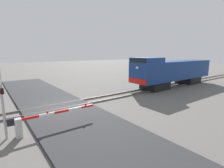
% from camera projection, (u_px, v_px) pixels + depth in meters
% --- Properties ---
extents(ground_plane, '(160.00, 160.00, 0.00)m').
position_uv_depth(ground_plane, '(57.00, 108.00, 14.92)').
color(ground_plane, '#605E59').
extents(rail_track_left, '(0.08, 80.00, 0.15)m').
position_uv_depth(rail_track_left, '(54.00, 105.00, 15.47)').
color(rail_track_left, '#59544C').
rests_on(rail_track_left, ground_plane).
extents(rail_track_right, '(0.08, 80.00, 0.15)m').
position_uv_depth(rail_track_right, '(60.00, 109.00, 14.34)').
color(rail_track_right, '#59544C').
rests_on(rail_track_right, ground_plane).
extents(road_surface, '(36.00, 5.60, 0.14)m').
position_uv_depth(road_surface, '(57.00, 107.00, 14.90)').
color(road_surface, '#2D2D30').
rests_on(road_surface, ground_plane).
extents(locomotive, '(3.06, 14.81, 4.16)m').
position_uv_depth(locomotive, '(173.00, 71.00, 24.33)').
color(locomotive, black).
rests_on(locomotive, ground_plane).
extents(crossing_signal, '(1.18, 0.33, 4.03)m').
position_uv_depth(crossing_signal, '(1.00, 95.00, 9.09)').
color(crossing_signal, '#ADADB2').
rests_on(crossing_signal, ground_plane).
extents(crossing_gate, '(0.36, 5.36, 1.23)m').
position_uv_depth(crossing_gate, '(31.00, 122.00, 9.96)').
color(crossing_gate, silver).
rests_on(crossing_gate, ground_plane).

